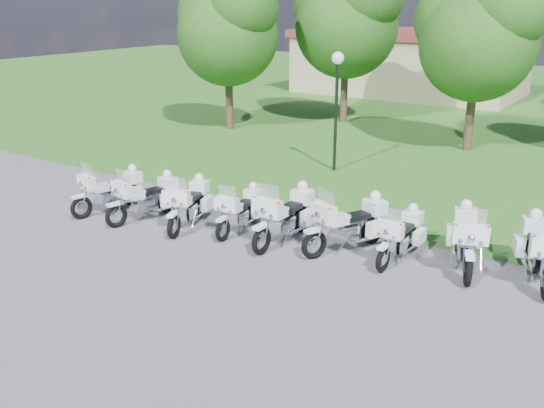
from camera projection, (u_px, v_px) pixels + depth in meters
The scene contains 16 objects.
ground at pixel (224, 246), 15.82m from camera, with size 100.00×100.00×0.00m, color #5D5D62.
grass_lawn at pixel (495, 103), 37.10m from camera, with size 100.00×48.00×0.01m, color #316B22.
motorcycle_0 at pixel (112, 190), 18.20m from camera, with size 1.14×2.38×1.62m.
motorcycle_1 at pixel (146, 196), 17.54m from camera, with size 1.13×2.40×1.64m.
motorcycle_2 at pixel (189, 203), 17.02m from camera, with size 1.23×2.36×1.63m.
motorcycle_3 at pixel (241, 209), 16.70m from camera, with size 0.83×2.20×1.48m.
motorcycle_4 at pixel (286, 214), 15.93m from camera, with size 0.88×2.64×1.78m.
motorcycle_5 at pixel (350, 223), 15.37m from camera, with size 1.54×2.44×1.76m.
motorcycle_6 at pixel (401, 235), 14.85m from camera, with size 0.77×2.28×1.53m.
motorcycle_7 at pixel (466, 238), 14.41m from camera, with size 1.41×2.48×1.74m.
motorcycle_8 at pixel (539, 249), 13.75m from camera, with size 1.44×2.47×1.75m.
lamp_post at pixel (337, 83), 21.67m from camera, with size 0.44×0.44×4.34m.
tree_0 at pixel (227, 25), 28.38m from camera, with size 5.57×4.75×7.43m.
tree_1 at pixel (346, 16), 29.83m from camera, with size 5.98×5.10×7.97m.
tree_2 at pixel (478, 31), 24.19m from camera, with size 5.51×4.70×7.34m.
building_west at pixel (410, 62), 40.36m from camera, with size 14.56×8.32×4.10m.
Camera 1 is at (9.13, -11.48, 6.16)m, focal length 40.00 mm.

